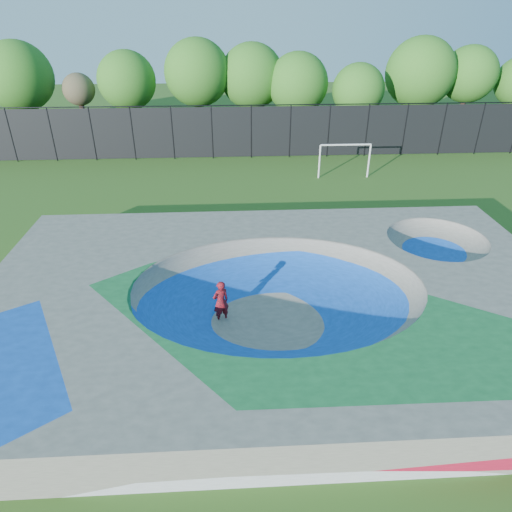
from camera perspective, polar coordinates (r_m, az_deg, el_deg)
The scene contains 7 objects.
ground at distance 17.79m, azimuth 2.61°, elevation -7.75°, with size 120.00×120.00×0.00m, color #2C5116.
skate_deck at distance 17.35m, azimuth 2.67°, elevation -5.76°, with size 22.00×14.00×1.50m, color gray.
skater at distance 17.16m, azimuth -4.41°, elevation -5.72°, with size 0.64×0.42×1.76m, color red.
skateboard at distance 17.67m, azimuth -4.31°, elevation -8.00°, with size 0.78×0.22×0.05m, color black.
soccer_goal at distance 32.41m, azimuth 11.06°, elevation 12.37°, with size 3.56×0.12×2.35m.
fence at distance 36.23m, azimuth -0.60°, elevation 15.37°, with size 48.09×0.09×4.04m.
treeline at distance 40.95m, azimuth -2.09°, elevation 21.29°, with size 53.68×7.21×8.40m.
Camera 1 is at (-1.59, -14.17, 10.63)m, focal length 32.00 mm.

